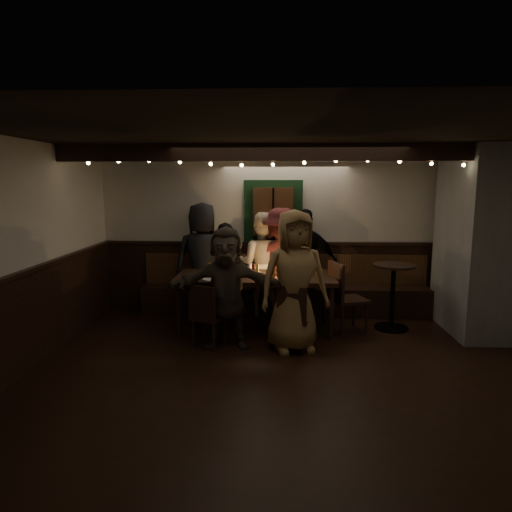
{
  "coord_description": "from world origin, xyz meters",
  "views": [
    {
      "loc": [
        -0.17,
        -4.96,
        2.12
      ],
      "look_at": [
        -0.44,
        1.6,
        1.05
      ],
      "focal_mm": 32.0,
      "sensor_mm": 36.0,
      "label": 1
    }
  ],
  "objects_px": {
    "chair_end": "(343,293)",
    "person_f": "(226,288)",
    "person_d": "(281,263)",
    "person_e": "(306,263)",
    "person_c": "(262,264)",
    "person_b": "(226,270)",
    "high_top": "(393,288)",
    "chair_near_left": "(206,313)",
    "person_g": "(294,281)",
    "person_a": "(203,259)",
    "chair_near_right": "(294,314)",
    "dining_table": "(255,280)"
  },
  "relations": [
    {
      "from": "person_g",
      "to": "person_c",
      "type": "bearing_deg",
      "value": 91.63
    },
    {
      "from": "person_e",
      "to": "chair_near_left",
      "type": "bearing_deg",
      "value": 52.8
    },
    {
      "from": "person_d",
      "to": "person_e",
      "type": "bearing_deg",
      "value": -159.65
    },
    {
      "from": "person_c",
      "to": "person_e",
      "type": "height_order",
      "value": "person_e"
    },
    {
      "from": "chair_near_left",
      "to": "person_f",
      "type": "distance_m",
      "value": 0.41
    },
    {
      "from": "person_e",
      "to": "person_g",
      "type": "relative_size",
      "value": 0.95
    },
    {
      "from": "chair_near_right",
      "to": "person_c",
      "type": "bearing_deg",
      "value": 106.0
    },
    {
      "from": "chair_near_left",
      "to": "person_c",
      "type": "bearing_deg",
      "value": 66.57
    },
    {
      "from": "person_e",
      "to": "person_d",
      "type": "bearing_deg",
      "value": 16.3
    },
    {
      "from": "person_g",
      "to": "person_a",
      "type": "bearing_deg",
      "value": 117.95
    },
    {
      "from": "chair_end",
      "to": "person_e",
      "type": "height_order",
      "value": "person_e"
    },
    {
      "from": "chair_near_left",
      "to": "high_top",
      "type": "height_order",
      "value": "high_top"
    },
    {
      "from": "high_top",
      "to": "person_a",
      "type": "bearing_deg",
      "value": 168.12
    },
    {
      "from": "person_b",
      "to": "person_a",
      "type": "bearing_deg",
      "value": 8.83
    },
    {
      "from": "chair_end",
      "to": "person_f",
      "type": "distance_m",
      "value": 1.72
    },
    {
      "from": "dining_table",
      "to": "chair_near_right",
      "type": "distance_m",
      "value": 1.0
    },
    {
      "from": "person_f",
      "to": "dining_table",
      "type": "bearing_deg",
      "value": 61.67
    },
    {
      "from": "person_a",
      "to": "person_b",
      "type": "bearing_deg",
      "value": 157.92
    },
    {
      "from": "chair_near_right",
      "to": "dining_table",
      "type": "bearing_deg",
      "value": 122.72
    },
    {
      "from": "person_e",
      "to": "person_g",
      "type": "distance_m",
      "value": 1.53
    },
    {
      "from": "chair_near_left",
      "to": "person_e",
      "type": "distance_m",
      "value": 2.06
    },
    {
      "from": "high_top",
      "to": "person_g",
      "type": "height_order",
      "value": "person_g"
    },
    {
      "from": "dining_table",
      "to": "high_top",
      "type": "bearing_deg",
      "value": 3.8
    },
    {
      "from": "person_e",
      "to": "person_f",
      "type": "bearing_deg",
      "value": 57.35
    },
    {
      "from": "person_c",
      "to": "person_e",
      "type": "xyz_separation_m",
      "value": [
        0.7,
        -0.04,
        0.03
      ]
    },
    {
      "from": "dining_table",
      "to": "person_b",
      "type": "relative_size",
      "value": 1.5
    },
    {
      "from": "person_c",
      "to": "person_e",
      "type": "relative_size",
      "value": 0.97
    },
    {
      "from": "person_d",
      "to": "person_f",
      "type": "distance_m",
      "value": 1.53
    },
    {
      "from": "person_a",
      "to": "person_e",
      "type": "bearing_deg",
      "value": 164.44
    },
    {
      "from": "person_c",
      "to": "person_f",
      "type": "relative_size",
      "value": 1.05
    },
    {
      "from": "person_c",
      "to": "person_g",
      "type": "relative_size",
      "value": 0.92
    },
    {
      "from": "person_g",
      "to": "dining_table",
      "type": "bearing_deg",
      "value": 109.23
    },
    {
      "from": "high_top",
      "to": "person_b",
      "type": "xyz_separation_m",
      "value": [
        -2.49,
        0.56,
        0.15
      ]
    },
    {
      "from": "person_f",
      "to": "chair_near_left",
      "type": "bearing_deg",
      "value": -166.77
    },
    {
      "from": "person_b",
      "to": "person_f",
      "type": "bearing_deg",
      "value": 111.66
    },
    {
      "from": "person_g",
      "to": "chair_near_right",
      "type": "bearing_deg",
      "value": -102.14
    },
    {
      "from": "high_top",
      "to": "person_d",
      "type": "bearing_deg",
      "value": 161.85
    },
    {
      "from": "person_g",
      "to": "person_d",
      "type": "bearing_deg",
      "value": 81.31
    },
    {
      "from": "person_b",
      "to": "high_top",
      "type": "bearing_deg",
      "value": -177.59
    },
    {
      "from": "person_f",
      "to": "person_g",
      "type": "xyz_separation_m",
      "value": [
        0.86,
        -0.08,
        0.11
      ]
    },
    {
      "from": "person_d",
      "to": "person_g",
      "type": "height_order",
      "value": "person_g"
    },
    {
      "from": "dining_table",
      "to": "person_g",
      "type": "bearing_deg",
      "value": -56.08
    },
    {
      "from": "dining_table",
      "to": "chair_near_right",
      "type": "height_order",
      "value": "dining_table"
    },
    {
      "from": "person_d",
      "to": "person_c",
      "type": "bearing_deg",
      "value": -11.92
    },
    {
      "from": "person_d",
      "to": "person_f",
      "type": "relative_size",
      "value": 1.1
    },
    {
      "from": "chair_end",
      "to": "person_e",
      "type": "xyz_separation_m",
      "value": [
        -0.47,
        0.79,
        0.28
      ]
    },
    {
      "from": "chair_near_left",
      "to": "chair_end",
      "type": "xyz_separation_m",
      "value": [
        1.84,
        0.71,
        0.1
      ]
    },
    {
      "from": "chair_near_left",
      "to": "chair_end",
      "type": "bearing_deg",
      "value": 21.01
    },
    {
      "from": "chair_end",
      "to": "person_g",
      "type": "bearing_deg",
      "value": -134.88
    },
    {
      "from": "chair_end",
      "to": "high_top",
      "type": "relative_size",
      "value": 1.06
    }
  ]
}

